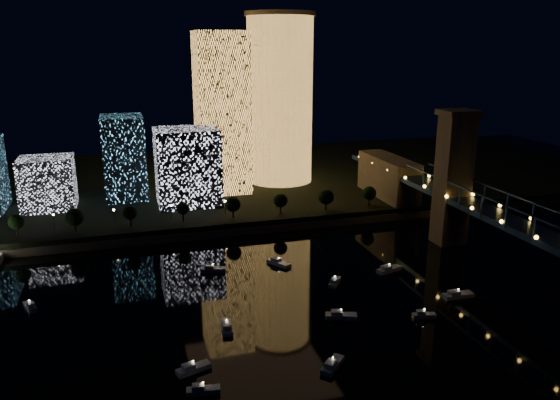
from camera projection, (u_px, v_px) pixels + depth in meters
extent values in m
plane|color=black|center=(339.00, 330.00, 143.39)|extent=(520.00, 520.00, 0.00)
cube|color=black|center=(224.00, 181.00, 290.31)|extent=(420.00, 160.00, 5.00)
cube|color=#6B5E4C|center=(261.00, 228.00, 218.62)|extent=(420.00, 6.00, 3.00)
cylinder|color=#FFB451|center=(280.00, 101.00, 269.87)|extent=(32.00, 32.00, 80.33)
cylinder|color=#6B5E4C|center=(280.00, 14.00, 258.56)|extent=(34.00, 34.00, 2.00)
cube|color=#FFB451|center=(222.00, 113.00, 252.01)|extent=(23.04, 23.04, 73.29)
cube|color=white|center=(187.00, 166.00, 235.98)|extent=(26.75, 22.63, 32.92)
cube|color=#4FA6D6|center=(124.00, 157.00, 245.50)|extent=(18.45, 23.99, 36.90)
cube|color=white|center=(48.00, 183.00, 230.79)|extent=(21.73, 19.75, 21.73)
cube|color=navy|center=(551.00, 241.00, 156.07)|extent=(10.00, 260.00, 2.00)
cube|color=#6B5E4C|center=(453.00, 181.00, 200.54)|extent=(11.00, 9.00, 48.00)
cube|color=#6B5E4C|center=(459.00, 113.00, 193.68)|extent=(13.00, 11.00, 2.00)
cube|color=navy|center=(540.00, 220.00, 152.79)|extent=(0.50, 150.00, 0.50)
cube|color=#6B5E4C|center=(388.00, 182.00, 250.10)|extent=(12.00, 40.00, 23.00)
cube|color=navy|center=(510.00, 219.00, 164.82)|extent=(0.50, 0.50, 7.00)
cube|color=navy|center=(463.00, 198.00, 186.96)|extent=(0.50, 0.50, 7.00)
cube|color=navy|center=(426.00, 182.00, 209.10)|extent=(0.50, 0.50, 7.00)
sphere|color=#FFAE38|center=(536.00, 237.00, 154.08)|extent=(1.20, 1.20, 1.20)
sphere|color=#FFAE38|center=(447.00, 196.00, 195.59)|extent=(1.20, 1.20, 1.20)
sphere|color=#FFAE38|center=(388.00, 170.00, 237.11)|extent=(1.20, 1.20, 1.20)
cube|color=silver|center=(424.00, 316.00, 149.67)|extent=(6.61, 3.45, 1.20)
cube|color=silver|center=(421.00, 312.00, 149.33)|extent=(2.53, 2.12, 1.00)
sphere|color=white|center=(424.00, 309.00, 149.12)|extent=(0.36, 0.36, 0.36)
cube|color=silver|center=(194.00, 369.00, 125.18)|extent=(8.40, 4.88, 1.20)
cube|color=silver|center=(189.00, 366.00, 124.23)|extent=(3.30, 2.83, 1.00)
sphere|color=white|center=(193.00, 361.00, 124.63)|extent=(0.36, 0.36, 0.36)
cube|color=silver|center=(203.00, 391.00, 117.27)|extent=(7.47, 3.19, 1.20)
cube|color=silver|center=(198.00, 387.00, 116.80)|extent=(2.75, 2.18, 1.00)
sphere|color=white|center=(203.00, 383.00, 116.72)|extent=(0.36, 0.36, 0.36)
cube|color=silver|center=(335.00, 282.00, 170.86)|extent=(6.26, 7.36, 1.20)
cube|color=silver|center=(334.00, 280.00, 169.56)|extent=(3.07, 3.22, 1.00)
sphere|color=white|center=(335.00, 276.00, 170.31)|extent=(0.36, 0.36, 0.36)
cube|color=silver|center=(341.00, 316.00, 149.52)|extent=(9.03, 5.38, 1.20)
cube|color=silver|center=(336.00, 312.00, 149.27)|extent=(3.57, 3.09, 1.00)
sphere|color=white|center=(341.00, 309.00, 148.97)|extent=(0.36, 0.36, 0.36)
cube|color=silver|center=(458.00, 295.00, 161.85)|extent=(9.38, 3.04, 1.20)
cube|color=silver|center=(454.00, 292.00, 161.17)|extent=(3.29, 2.45, 1.00)
sphere|color=white|center=(459.00, 289.00, 161.30)|extent=(0.36, 0.36, 0.36)
cube|color=silver|center=(213.00, 270.00, 180.32)|extent=(8.63, 4.61, 1.20)
cube|color=silver|center=(209.00, 267.00, 179.98)|extent=(3.33, 2.79, 1.00)
sphere|color=white|center=(213.00, 264.00, 179.77)|extent=(0.36, 0.36, 0.36)
cube|color=silver|center=(227.00, 327.00, 143.80)|extent=(3.66, 8.74, 1.20)
cube|color=silver|center=(227.00, 325.00, 142.30)|extent=(2.53, 3.20, 1.00)
sphere|color=white|center=(227.00, 320.00, 143.26)|extent=(0.36, 0.36, 0.36)
cube|color=silver|center=(389.00, 270.00, 180.34)|extent=(9.32, 5.13, 1.20)
cube|color=silver|center=(386.00, 267.00, 179.36)|extent=(3.62, 3.06, 1.00)
sphere|color=white|center=(389.00, 264.00, 179.79)|extent=(0.36, 0.36, 0.36)
cube|color=silver|center=(30.00, 307.00, 154.75)|extent=(4.53, 7.03, 1.20)
cube|color=silver|center=(31.00, 305.00, 153.69)|extent=(2.51, 2.84, 1.00)
sphere|color=white|center=(29.00, 300.00, 154.20)|extent=(0.36, 0.36, 0.36)
cube|color=silver|center=(333.00, 365.00, 126.62)|extent=(7.74, 7.71, 1.20)
cube|color=silver|center=(331.00, 364.00, 125.27)|extent=(3.57, 3.57, 1.00)
sphere|color=white|center=(333.00, 357.00, 126.07)|extent=(0.36, 0.36, 0.36)
cube|color=silver|center=(279.00, 263.00, 185.63)|extent=(7.14, 8.98, 1.20)
cube|color=silver|center=(276.00, 259.00, 186.17)|extent=(3.60, 3.85, 1.00)
sphere|color=white|center=(279.00, 258.00, 185.08)|extent=(0.36, 0.36, 0.36)
cylinder|color=black|center=(17.00, 231.00, 198.25)|extent=(0.70, 0.70, 4.00)
sphere|color=black|center=(16.00, 222.00, 197.29)|extent=(5.55, 5.55, 5.55)
cylinder|color=black|center=(75.00, 226.00, 203.67)|extent=(0.70, 0.70, 4.00)
sphere|color=black|center=(74.00, 217.00, 202.71)|extent=(6.67, 6.67, 6.67)
cylinder|color=black|center=(131.00, 221.00, 209.09)|extent=(0.70, 0.70, 4.00)
sphere|color=black|center=(130.00, 213.00, 208.13)|extent=(5.51, 5.51, 5.51)
cylinder|color=black|center=(183.00, 217.00, 214.51)|extent=(0.70, 0.70, 4.00)
sphere|color=black|center=(183.00, 208.00, 213.55)|extent=(5.09, 5.09, 5.09)
cylinder|color=black|center=(233.00, 213.00, 219.94)|extent=(0.70, 0.70, 4.00)
sphere|color=black|center=(233.00, 204.00, 218.97)|extent=(6.28, 6.28, 6.28)
cylinder|color=black|center=(281.00, 209.00, 225.36)|extent=(0.70, 0.70, 4.00)
sphere|color=black|center=(281.00, 200.00, 224.40)|extent=(5.86, 5.86, 5.86)
cylinder|color=black|center=(326.00, 205.00, 230.78)|extent=(0.70, 0.70, 4.00)
sphere|color=black|center=(326.00, 197.00, 229.82)|extent=(6.74, 6.74, 6.74)
cylinder|color=black|center=(369.00, 201.00, 236.20)|extent=(0.70, 0.70, 4.00)
sphere|color=black|center=(369.00, 193.00, 235.24)|extent=(6.04, 6.04, 6.04)
cylinder|color=black|center=(54.00, 222.00, 206.90)|extent=(0.24, 0.24, 5.00)
sphere|color=#FFCC7F|center=(53.00, 215.00, 206.13)|extent=(0.70, 0.70, 0.70)
cylinder|color=black|center=(114.00, 217.00, 212.86)|extent=(0.24, 0.24, 5.00)
sphere|color=#FFCC7F|center=(114.00, 210.00, 212.09)|extent=(0.70, 0.70, 0.70)
cylinder|color=black|center=(171.00, 212.00, 218.83)|extent=(0.24, 0.24, 5.00)
sphere|color=#FFCC7F|center=(171.00, 205.00, 218.06)|extent=(0.70, 0.70, 0.70)
cylinder|color=black|center=(225.00, 208.00, 224.79)|extent=(0.24, 0.24, 5.00)
sphere|color=#FFCC7F|center=(225.00, 201.00, 224.02)|extent=(0.70, 0.70, 0.70)
cylinder|color=black|center=(277.00, 203.00, 230.76)|extent=(0.24, 0.24, 5.00)
sphere|color=#FFCC7F|center=(277.00, 197.00, 229.99)|extent=(0.70, 0.70, 0.70)
cylinder|color=black|center=(325.00, 199.00, 236.72)|extent=(0.24, 0.24, 5.00)
sphere|color=#FFCC7F|center=(325.00, 193.00, 235.95)|extent=(0.70, 0.70, 0.70)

